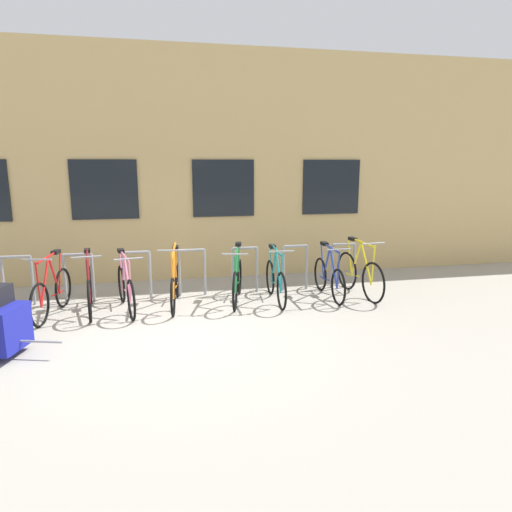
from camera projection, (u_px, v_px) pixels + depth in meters
name	position (u px, v px, depth m)	size (l,w,h in m)	color
ground_plane	(174.00, 333.00, 6.63)	(42.00, 42.00, 0.00)	#9E998E
storefront_building	(163.00, 166.00, 12.02)	(28.00, 5.88, 4.77)	tan
bike_rack	(192.00, 268.00, 8.43)	(6.52, 0.05, 0.90)	gray
bicycle_red	(52.00, 292.00, 7.35)	(0.44, 1.66, 1.06)	black
bicycle_yellow	(359.00, 274.00, 8.49)	(0.44, 1.72, 1.10)	black
bicycle_orange	(175.00, 284.00, 7.88)	(0.44, 1.74, 1.11)	black
bicycle_pink	(126.00, 288.00, 7.63)	(0.53, 1.71, 1.01)	black
bicycle_green	(237.00, 281.00, 8.11)	(0.55, 1.66, 1.04)	black
bicycle_teal	(276.00, 281.00, 8.14)	(0.44, 1.64, 1.03)	black
bicycle_blue	(329.00, 277.00, 8.40)	(0.44, 1.62, 1.01)	black
bicycle_maroon	(89.00, 289.00, 7.57)	(0.44, 1.73, 1.05)	black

